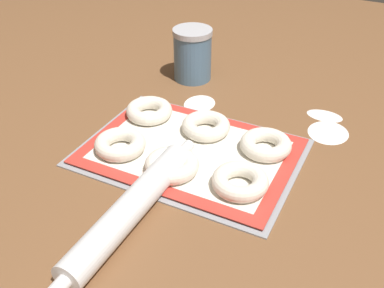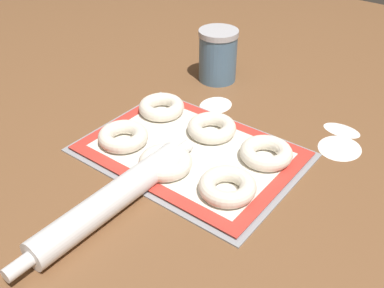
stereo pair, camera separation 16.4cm
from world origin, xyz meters
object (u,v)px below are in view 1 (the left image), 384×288
object	(u,v)px
baking_tray	(192,153)
bagel_front_left	(120,144)
flour_canister	(192,54)
bagel_back_left	(149,111)
bagel_front_center	(172,165)
bagel_front_right	(240,181)
bagel_back_right	(266,145)
rolling_pin	(131,208)
bagel_back_center	(207,126)

from	to	relation	value
baking_tray	bagel_front_left	bearing A→B (deg)	-153.33
baking_tray	flour_canister	bearing A→B (deg)	116.36
baking_tray	bagel_back_left	size ratio (longest dim) A/B	4.17
bagel_front_left	flour_canister	xyz separation A→B (m)	(-0.03, 0.43, 0.05)
bagel_front_center	bagel_back_left	xyz separation A→B (m)	(-0.17, 0.18, 0.00)
bagel_front_right	flour_canister	xyz separation A→B (m)	(-0.33, 0.43, 0.05)
bagel_front_left	bagel_back_right	bearing A→B (deg)	26.25
bagel_back_right	bagel_back_left	bearing A→B (deg)	178.06
flour_canister	rolling_pin	xyz separation A→B (m)	(0.17, -0.60, -0.05)
bagel_front_center	baking_tray	bearing A→B (deg)	88.03
bagel_back_center	bagel_back_right	bearing A→B (deg)	-3.72
bagel_back_right	flour_canister	size ratio (longest dim) A/B	0.77
bagel_back_left	bagel_back_center	size ratio (longest dim) A/B	1.00
bagel_front_center	bagel_back_center	world-z (taller)	same
bagel_front_left	bagel_back_center	distance (m)	0.22
bagel_front_left	bagel_back_right	xyz separation A→B (m)	(0.30, 0.15, 0.00)
baking_tray	bagel_back_right	size ratio (longest dim) A/B	4.17
bagel_back_right	bagel_front_center	bearing A→B (deg)	-133.54
bagel_front_right	rolling_pin	size ratio (longest dim) A/B	0.25
bagel_back_left	flour_canister	xyz separation A→B (m)	(-0.01, 0.27, 0.05)
bagel_front_left	bagel_front_right	world-z (taller)	same
baking_tray	bagel_front_center	size ratio (longest dim) A/B	4.17
bagel_back_left	rolling_pin	distance (m)	0.37
bagel_front_left	flour_canister	size ratio (longest dim) A/B	0.77
bagel_front_center	flour_canister	xyz separation A→B (m)	(-0.17, 0.45, 0.05)
bagel_front_center	flour_canister	distance (m)	0.48
baking_tray	bagel_front_right	bearing A→B (deg)	-26.74
bagel_front_left	bagel_front_center	distance (m)	0.15
flour_canister	rolling_pin	distance (m)	0.63
bagel_back_left	rolling_pin	world-z (taller)	rolling_pin
bagel_back_left	bagel_front_left	bearing A→B (deg)	-83.59
bagel_front_right	bagel_back_right	distance (m)	0.15
flour_canister	rolling_pin	world-z (taller)	flour_canister
flour_canister	rolling_pin	bearing A→B (deg)	-74.54
baking_tray	bagel_front_left	size ratio (longest dim) A/B	4.17
baking_tray	flour_canister	world-z (taller)	flour_canister
bagel_back_left	bagel_back_right	bearing A→B (deg)	-1.94
bagel_front_right	bagel_back_right	bearing A→B (deg)	88.33
baking_tray	bagel_back_center	size ratio (longest dim) A/B	4.17
bagel_front_right	bagel_back_right	world-z (taller)	same
bagel_front_left	bagel_front_right	xyz separation A→B (m)	(0.30, -0.00, 0.00)
baking_tray	bagel_front_center	bearing A→B (deg)	-91.97
baking_tray	bagel_back_left	bearing A→B (deg)	152.95
flour_canister	bagel_back_center	bearing A→B (deg)	-56.95
baking_tray	bagel_back_left	distance (m)	0.19
bagel_front_left	rolling_pin	xyz separation A→B (m)	(0.14, -0.17, 0.00)
bagel_back_center	bagel_back_right	world-z (taller)	same
rolling_pin	bagel_front_center	bearing A→B (deg)	87.71
bagel_front_left	bagel_back_center	size ratio (longest dim) A/B	1.00
bagel_front_center	rolling_pin	distance (m)	0.16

